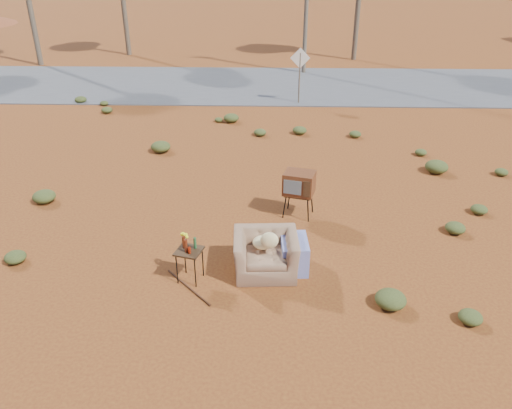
{
  "coord_description": "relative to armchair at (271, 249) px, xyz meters",
  "views": [
    {
      "loc": [
        0.38,
        -7.88,
        5.64
      ],
      "look_at": [
        0.1,
        1.48,
        0.8
      ],
      "focal_mm": 35.0,
      "sensor_mm": 36.0,
      "label": 1
    }
  ],
  "objects": [
    {
      "name": "armchair",
      "position": [
        0.0,
        0.0,
        0.0
      ],
      "size": [
        1.46,
        0.98,
        1.06
      ],
      "rotation": [
        0.0,
        0.0,
        0.06
      ],
      "color": "#8A664B",
      "rests_on": "ground"
    },
    {
      "name": "tv_unit",
      "position": [
        0.63,
        2.28,
        0.32
      ],
      "size": [
        0.8,
        0.71,
        1.1
      ],
      "rotation": [
        0.0,
        0.0,
        -0.27
      ],
      "color": "black",
      "rests_on": "ground"
    },
    {
      "name": "highway",
      "position": [
        -0.43,
        14.77,
        -0.48
      ],
      "size": [
        140.0,
        7.0,
        0.04
      ],
      "primitive_type": "cube",
      "color": "#565659",
      "rests_on": "ground"
    },
    {
      "name": "ground",
      "position": [
        -0.43,
        -0.23,
        -0.5
      ],
      "size": [
        140.0,
        140.0,
        0.0
      ],
      "primitive_type": "plane",
      "color": "brown",
      "rests_on": "ground"
    },
    {
      "name": "side_table",
      "position": [
        -1.54,
        -0.32,
        0.19
      ],
      "size": [
        0.56,
        0.56,
        0.93
      ],
      "rotation": [
        0.0,
        0.0,
        -0.26
      ],
      "color": "#392314",
      "rests_on": "ground"
    },
    {
      "name": "rusty_bar",
      "position": [
        -1.53,
        -0.62,
        -0.48
      ],
      "size": [
        0.96,
        1.07,
        0.04
      ],
      "primitive_type": "cylinder",
      "rotation": [
        0.0,
        1.57,
        -0.84
      ],
      "color": "#4E2B14",
      "rests_on": "ground"
    },
    {
      "name": "scrub_patch",
      "position": [
        -1.25,
        4.18,
        -0.36
      ],
      "size": [
        17.49,
        8.07,
        0.33
      ],
      "color": "#454D22",
      "rests_on": "ground"
    },
    {
      "name": "road_sign",
      "position": [
        1.07,
        11.77,
        1.01
      ],
      "size": [
        0.78,
        0.06,
        2.19
      ],
      "color": "brown",
      "rests_on": "ground"
    }
  ]
}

